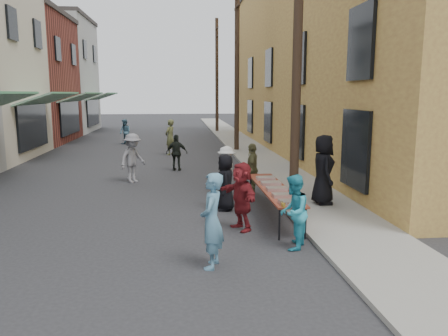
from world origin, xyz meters
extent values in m
plane|color=#28282B|center=(0.00, 0.00, 0.00)|extent=(120.00, 120.00, 0.00)
cube|color=gray|center=(5.00, 15.00, 0.05)|extent=(2.20, 60.00, 0.10)
cube|color=maroon|center=(-10.00, 21.00, 4.00)|extent=(8.00, 8.00, 8.00)
cube|color=gray|center=(-10.00, 29.00, 4.50)|extent=(8.00, 8.00, 9.00)
cube|color=#A3703A|center=(11.10, 14.00, 5.00)|extent=(10.00, 28.00, 10.00)
cylinder|color=#2D2116|center=(4.30, 3.00, 4.50)|extent=(0.26, 0.26, 9.00)
cylinder|color=#2D2116|center=(4.30, 15.00, 4.50)|extent=(0.26, 0.26, 9.00)
cylinder|color=#2D2116|center=(4.30, 27.00, 4.50)|extent=(0.26, 0.26, 9.00)
cube|color=maroon|center=(3.54, 2.09, 0.73)|extent=(0.70, 4.00, 0.04)
cylinder|color=black|center=(3.25, 0.21, 0.35)|extent=(0.04, 0.04, 0.71)
cylinder|color=black|center=(3.83, 0.21, 0.35)|extent=(0.04, 0.04, 0.71)
cylinder|color=black|center=(3.25, 3.97, 0.35)|extent=(0.04, 0.04, 0.71)
cylinder|color=black|center=(3.83, 3.97, 0.35)|extent=(0.04, 0.04, 0.71)
cube|color=maroon|center=(3.54, 0.44, 0.79)|extent=(0.50, 0.33, 0.08)
cube|color=#B2B2B7|center=(3.54, 1.09, 0.79)|extent=(0.50, 0.33, 0.08)
cube|color=tan|center=(3.54, 1.79, 0.79)|extent=(0.50, 0.33, 0.08)
cube|color=#B2B2B7|center=(3.54, 2.49, 0.79)|extent=(0.50, 0.33, 0.08)
cube|color=tan|center=(3.54, 3.19, 0.79)|extent=(0.50, 0.33, 0.08)
cylinder|color=#A57F26|center=(3.32, 0.14, 0.79)|extent=(0.07, 0.07, 0.08)
cylinder|color=#A57F26|center=(3.32, 0.24, 0.79)|extent=(0.07, 0.07, 0.08)
cylinder|color=#A57F26|center=(3.32, 0.34, 0.79)|extent=(0.07, 0.07, 0.08)
cylinder|color=tan|center=(3.74, 0.19, 0.81)|extent=(0.08, 0.08, 0.12)
imported|color=black|center=(2.35, 2.82, 0.77)|extent=(0.50, 0.76, 1.53)
imported|color=#578BA8|center=(1.68, -1.12, 0.88)|extent=(0.58, 0.73, 1.76)
imported|color=teal|center=(3.40, -0.32, 0.77)|extent=(0.86, 0.93, 1.54)
imported|color=white|center=(2.59, 4.66, 0.77)|extent=(0.81, 1.10, 1.53)
imported|color=brown|center=(3.40, 4.63, 0.81)|extent=(0.62, 1.02, 1.62)
imported|color=maroon|center=(2.54, 1.06, 0.80)|extent=(0.99, 1.55, 1.60)
imported|color=black|center=(5.09, 2.85, 1.07)|extent=(0.68, 0.98, 1.93)
imported|color=slate|center=(-0.52, 6.89, 0.88)|extent=(1.22, 1.29, 1.75)
imported|color=black|center=(1.03, 9.14, 0.74)|extent=(0.92, 0.48, 1.49)
imported|color=brown|center=(0.69, 13.88, 0.92)|extent=(0.73, 0.80, 1.83)
imported|color=#446D84|center=(-2.15, 18.75, 0.79)|extent=(0.96, 0.96, 1.57)
camera|label=1|loc=(1.10, -8.70, 3.15)|focal=35.00mm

